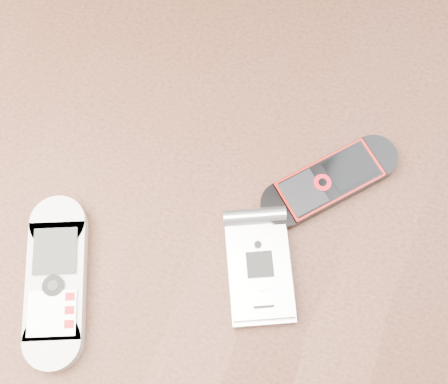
% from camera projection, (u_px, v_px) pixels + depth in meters
% --- Properties ---
extents(ground, '(4.00, 4.00, 0.00)m').
position_uv_depth(ground, '(222.00, 318.00, 1.23)').
color(ground, '#472B19').
rests_on(ground, ground).
extents(table, '(1.20, 0.80, 0.75)m').
position_uv_depth(table, '(219.00, 228.00, 0.62)').
color(table, black).
rests_on(table, ground).
extents(nokia_white, '(0.10, 0.15, 0.02)m').
position_uv_depth(nokia_white, '(56.00, 281.00, 0.49)').
color(nokia_white, beige).
rests_on(nokia_white, table).
extents(nokia_black_red, '(0.11, 0.12, 0.01)m').
position_uv_depth(nokia_black_red, '(329.00, 181.00, 0.52)').
color(nokia_black_red, black).
rests_on(nokia_black_red, table).
extents(motorola_razr, '(0.09, 0.11, 0.02)m').
position_uv_depth(motorola_razr, '(260.00, 270.00, 0.50)').
color(motorola_razr, silver).
rests_on(motorola_razr, table).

